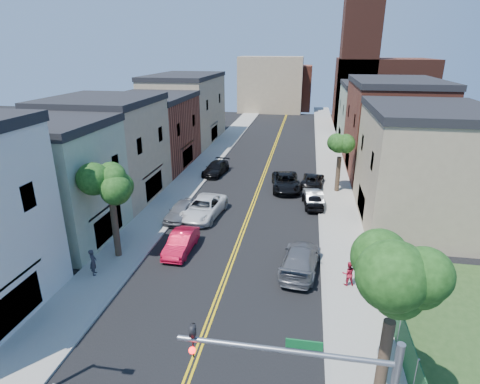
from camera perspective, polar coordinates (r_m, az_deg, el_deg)
The scene contains 29 objects.
sidewalk_left at distance 51.63m, azimuth -4.54°, elevation 4.92°, with size 3.20×100.00×0.15m, color gray.
sidewalk_right at distance 50.22m, azimuth 13.26°, elevation 3.99°, with size 3.20×100.00×0.15m, color gray.
curb_left at distance 51.24m, azimuth -2.64°, elevation 4.85°, with size 0.30×100.00×0.15m, color gray.
curb_right at distance 50.14m, azimuth 11.27°, elevation 4.12°, with size 0.30×100.00×0.15m, color gray.
bldg_left_palegrn at distance 31.94m, azimuth -26.33°, elevation 0.86°, with size 9.00×8.00×8.50m, color gray.
bldg_left_tan_near at distance 39.15m, azimuth -18.93°, elevation 5.57°, with size 9.00×10.00×9.00m, color #998466.
bldg_left_brick at distance 48.92m, azimuth -12.85°, elevation 8.35°, with size 9.00×12.00×8.00m, color brown.
bldg_left_tan_far at distance 61.75m, azimuth -7.98°, elevation 11.78°, with size 9.00×16.00×9.50m, color #998466.
bldg_right_tan at distance 34.82m, azimuth 25.17°, elevation 2.97°, with size 9.00×12.00×9.00m, color #998466.
bldg_right_brick at distance 47.97m, azimuth 21.21°, elevation 8.47°, with size 9.00×14.00×10.00m, color brown.
bldg_right_palegrn at distance 61.68m, azimuth 18.80°, elevation 10.43°, with size 9.00×12.00×8.50m, color gray.
church at distance 76.47m, azimuth 19.24°, elevation 14.38°, with size 16.20×14.20×22.60m.
backdrop_left at distance 90.94m, azimuth 4.52°, elevation 15.40°, with size 14.00×8.00×12.00m, color #998466.
backdrop_center at distance 94.72m, azimuth 7.23°, elevation 14.89°, with size 10.00×8.00×10.00m, color brown.
fence_right at distance 22.32m, azimuth 21.55°, elevation -15.83°, with size 0.04×15.00×1.90m, color #143F1E.
tree_left_mid at distance 26.44m, azimuth -18.72°, elevation 3.52°, with size 5.20×5.20×9.29m.
tree_right_corner at distance 14.22m, azimuth 22.59°, elevation -8.30°, with size 5.80×5.80×10.35m.
tree_right_far at distance 39.19m, azimuth 14.65°, elevation 7.92°, with size 4.40×4.40×8.03m.
red_sedan at distance 28.30m, azimuth -8.61°, elevation -7.33°, with size 1.52×4.35×1.43m, color red.
white_pickup at distance 33.67m, azimuth -5.35°, elevation -2.32°, with size 2.74×5.95×1.65m, color silver.
grey_car_left at distance 33.43m, azimuth -8.53°, elevation -2.75°, with size 1.81×4.49×1.53m, color #5C5E64.
black_car_left at distance 44.99m, azimuth -3.56°, elevation 3.47°, with size 2.02×4.97×1.44m, color black.
grey_car_right at distance 26.04m, azimuth 8.83°, elevation -9.72°, with size 2.27×5.59×1.62m, color #55575C.
black_car_right at distance 36.26m, azimuth 10.62°, elevation -1.10°, with size 1.67×4.15×1.41m, color black.
silver_car_right at distance 36.90m, azimuth 10.62°, elevation -0.69°, with size 1.54×4.41×1.45m, color #A4A7AB.
dark_car_right_far at distance 41.87m, azimuth 10.59°, elevation 1.76°, with size 2.17×4.72×1.31m, color black.
black_suv_lane at distance 40.29m, azimuth 6.70°, elevation 1.47°, with size 2.70×5.85×1.63m, color black.
pedestrian_left at distance 26.70m, azimuth -20.70°, elevation -9.57°, with size 0.64×0.42×1.75m, color #292931.
pedestrian_right at distance 24.94m, azimuth 15.57°, elevation -11.42°, with size 0.76×0.59×1.56m, color #B01B31.
Camera 1 is at (4.55, -8.21, 13.75)m, focal length 29.15 mm.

